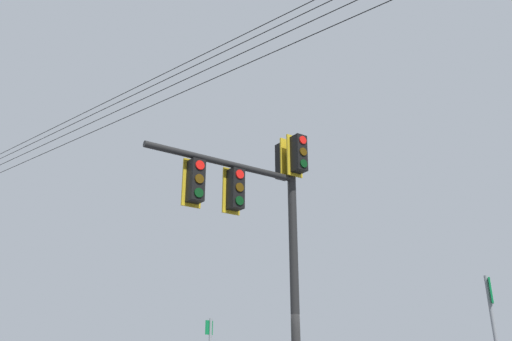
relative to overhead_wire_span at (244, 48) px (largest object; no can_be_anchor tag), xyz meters
name	(u,v)px	position (x,y,z in m)	size (l,w,h in m)	color
signal_mast_assembly	(266,208)	(0.68, 1.34, -5.18)	(3.89, 1.46, 6.69)	black
overhead_wire_span	(244,48)	(0.00, 0.00, 0.00)	(1.37, 33.64, 1.54)	black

